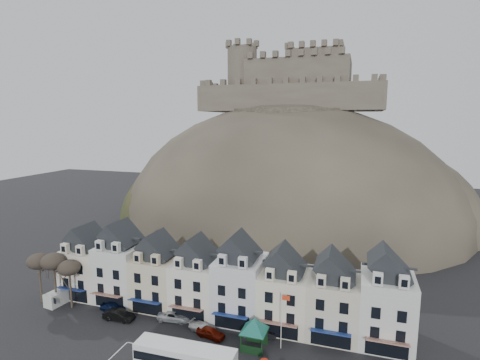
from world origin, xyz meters
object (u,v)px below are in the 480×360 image
object	(u,v)px
bus	(185,358)
car_white	(203,328)
car_charcoal	(262,333)
car_silver	(175,316)
white_van	(60,296)
bus_shelter	(254,325)
flagpole	(282,317)
car_navy	(113,307)
car_maroon	(211,333)
car_black	(119,315)

from	to	relation	value
bus	car_white	xyz separation A→B (m)	(-1.54, 8.66, -1.28)
car_white	car_charcoal	size ratio (longest dim) A/B	1.08
car_silver	car_charcoal	world-z (taller)	car_silver
white_van	bus_shelter	bearing A→B (deg)	3.57
flagpole	white_van	world-z (taller)	flagpole
flagpole	car_white	size ratio (longest dim) A/B	1.79
white_van	car_navy	xyz separation A→B (m)	(9.89, 0.37, -0.38)
white_van	car_maroon	distance (m)	27.16
car_black	car_white	xyz separation A→B (m)	(13.10, 0.96, -0.15)
flagpole	car_charcoal	xyz separation A→B (m)	(-3.04, 1.75, -3.72)
car_black	car_silver	distance (m)	8.28
flagpole	car_white	world-z (taller)	flagpole
bus_shelter	white_van	distance (m)	33.58
car_black	car_charcoal	size ratio (longest dim) A/B	1.19
car_silver	bus	bearing A→B (deg)	-152.97
bus_shelter	white_van	size ratio (longest dim) A/B	1.35
car_maroon	white_van	bearing A→B (deg)	98.01
car_white	car_silver	bearing A→B (deg)	87.46
white_van	car_charcoal	size ratio (longest dim) A/B	1.25
bus	car_black	distance (m)	16.58
car_charcoal	car_white	bearing A→B (deg)	91.13
bus_shelter	car_charcoal	bearing A→B (deg)	83.27
white_van	car_maroon	bearing A→B (deg)	3.89
car_maroon	car_navy	bearing A→B (deg)	94.78
car_charcoal	car_maroon	bearing A→B (deg)	100.89
white_van	car_black	bearing A→B (deg)	-0.26
car_charcoal	white_van	bearing A→B (deg)	83.26
car_silver	flagpole	bearing A→B (deg)	-103.31
car_maroon	car_charcoal	size ratio (longest dim) A/B	1.04
flagpole	car_navy	xyz separation A→B (m)	(-26.93, 1.54, -3.68)
bus	car_black	xyz separation A→B (m)	(-14.63, 7.70, -1.13)
bus	bus_shelter	world-z (taller)	bus_shelter
car_charcoal	bus	bearing A→B (deg)	138.11
white_van	car_white	bearing A→B (deg)	5.82
car_black	car_white	distance (m)	13.13
bus_shelter	car_charcoal	distance (m)	3.87
flagpole	car_charcoal	world-z (taller)	flagpole
bus	car_silver	distance (m)	12.28
car_navy	car_black	distance (m)	3.23
car_navy	car_black	bearing A→B (deg)	-130.73
car_black	car_charcoal	distance (m)	21.50
flagpole	white_van	size ratio (longest dim) A/B	1.56
bus_shelter	flagpole	world-z (taller)	flagpole
bus_shelter	flagpole	bearing A→B (deg)	17.84
flagpole	car_charcoal	distance (m)	5.12
car_silver	car_maroon	distance (m)	7.26
bus_shelter	flagpole	xyz separation A→B (m)	(3.39, 1.08, 1.10)
bus_shelter	car_maroon	world-z (taller)	bus_shelter
car_navy	car_white	xyz separation A→B (m)	(15.60, -1.08, -0.07)
bus_shelter	car_maroon	bearing A→B (deg)	174.96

